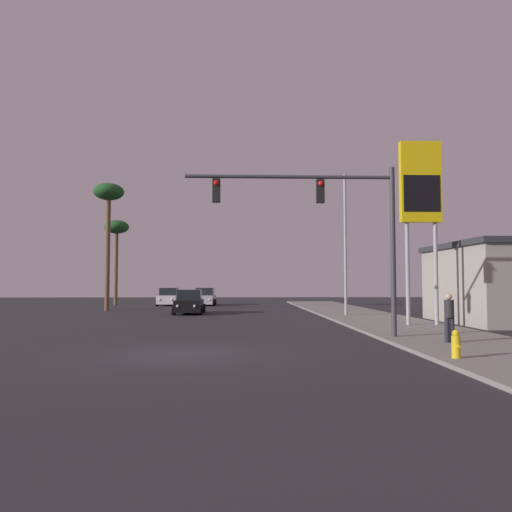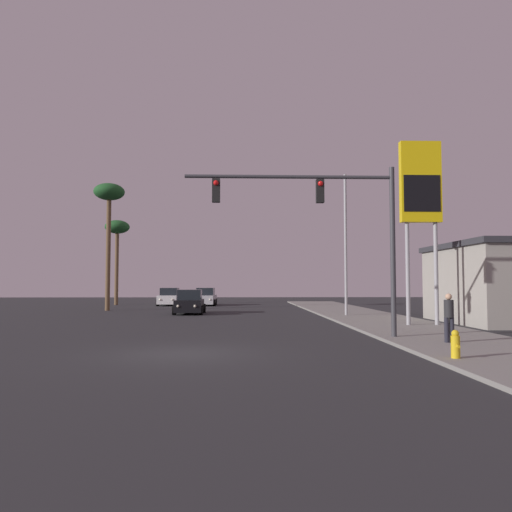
{
  "view_description": "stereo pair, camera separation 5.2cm",
  "coord_description": "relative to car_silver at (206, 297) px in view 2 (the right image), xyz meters",
  "views": [
    {
      "loc": [
        1.73,
        -15.36,
        2.15
      ],
      "look_at": [
        2.52,
        8.56,
        3.45
      ],
      "focal_mm": 35.0,
      "sensor_mm": 36.0,
      "label": 1
    },
    {
      "loc": [
        1.78,
        -15.36,
        2.15
      ],
      "look_at": [
        2.52,
        8.56,
        3.45
      ],
      "focal_mm": 35.0,
      "sensor_mm": 36.0,
      "label": 2
    }
  ],
  "objects": [
    {
      "name": "palm_tree_far",
      "position": [
        -8.84,
        1.36,
        6.48
      ],
      "size": [
        2.4,
        2.4,
        8.35
      ],
      "color": "brown",
      "rests_on": "ground"
    },
    {
      "name": "pedestrian_on_sidewalk",
      "position": [
        10.48,
        -31.08,
        0.27
      ],
      "size": [
        0.34,
        0.32,
        1.67
      ],
      "color": "#23232D",
      "rests_on": "sidewalk_right"
    },
    {
      "name": "street_lamp",
      "position": [
        9.91,
        -16.5,
        4.36
      ],
      "size": [
        1.74,
        0.24,
        9.0
      ],
      "color": "#99999E",
      "rests_on": "sidewalk_right"
    },
    {
      "name": "traffic_light_mast",
      "position": [
        6.83,
        -29.13,
        4.0
      ],
      "size": [
        8.07,
        0.36,
        6.5
      ],
      "color": "#38383D",
      "rests_on": "sidewalk_right"
    },
    {
      "name": "ground_plane",
      "position": [
        1.56,
        -32.64,
        -0.76
      ],
      "size": [
        120.0,
        120.0,
        0.0
      ],
      "primitive_type": "plane",
      "color": "#28282B"
    },
    {
      "name": "car_silver",
      "position": [
        0.0,
        0.0,
        0.0
      ],
      "size": [
        2.04,
        4.34,
        1.68
      ],
      "rotation": [
        0.0,
        0.0,
        3.11
      ],
      "color": "#B7B7BC",
      "rests_on": "ground"
    },
    {
      "name": "palm_tree_mid",
      "position": [
        -7.05,
        -8.64,
        7.94
      ],
      "size": [
        2.4,
        2.4,
        10.01
      ],
      "color": "brown",
      "rests_on": "ground"
    },
    {
      "name": "car_black",
      "position": [
        -0.21,
        -12.91,
        0.0
      ],
      "size": [
        2.04,
        4.33,
        1.68
      ],
      "rotation": [
        0.0,
        0.0,
        3.16
      ],
      "color": "black",
      "rests_on": "ground"
    },
    {
      "name": "gas_station_sign",
      "position": [
        12.19,
        -23.98,
        5.86
      ],
      "size": [
        2.0,
        0.42,
        9.0
      ],
      "color": "#99999E",
      "rests_on": "sidewalk_right"
    },
    {
      "name": "car_white",
      "position": [
        -3.48,
        0.18,
        0.0
      ],
      "size": [
        2.04,
        4.31,
        1.68
      ],
      "rotation": [
        0.0,
        0.0,
        3.15
      ],
      "color": "silver",
      "rests_on": "ground"
    },
    {
      "name": "fire_hydrant",
      "position": [
        9.15,
        -34.6,
        -0.27
      ],
      "size": [
        0.24,
        0.34,
        0.76
      ],
      "color": "gold",
      "rests_on": "sidewalk_right"
    },
    {
      "name": "sidewalk_right",
      "position": [
        11.06,
        -22.64,
        -0.7
      ],
      "size": [
        5.0,
        60.0,
        0.12
      ],
      "color": "gray",
      "rests_on": "ground"
    }
  ]
}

